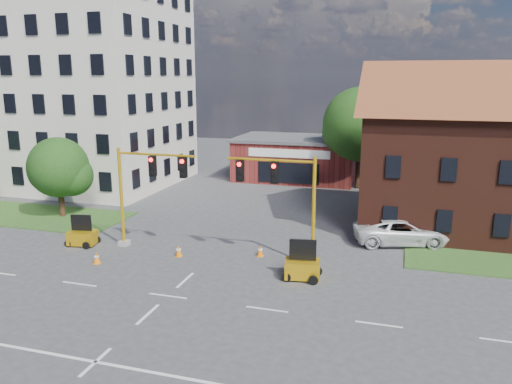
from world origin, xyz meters
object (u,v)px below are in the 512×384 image
Objects in this scene: signal_mast_west at (145,186)px; trailer_east at (302,267)px; trailer_west at (82,236)px; pickup_white at (401,231)px; signal_mast_east at (285,196)px.

signal_mast_west is 10.90m from trailer_east.
signal_mast_west is 3.27× the size of trailer_west.
signal_mast_west is 16.31m from pickup_white.
pickup_white is at bearing 47.16° from trailer_east.
pickup_white is (4.90, 7.40, 0.18)m from trailer_east.
signal_mast_east is at bearing -7.22° from trailer_west.
signal_mast_west and signal_mast_east have the same top height.
signal_mast_east is at bearing 114.79° from pickup_white.
pickup_white is (6.38, 5.37, -3.09)m from signal_mast_east.
trailer_east is 0.35× the size of pickup_white.
signal_mast_west reaches higher than pickup_white.
signal_mast_east is 4.13m from trailer_east.
signal_mast_west is at bearing 94.31° from pickup_white.
trailer_east is 8.87m from pickup_white.
trailer_west is at bearing 165.42° from trailer_east.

